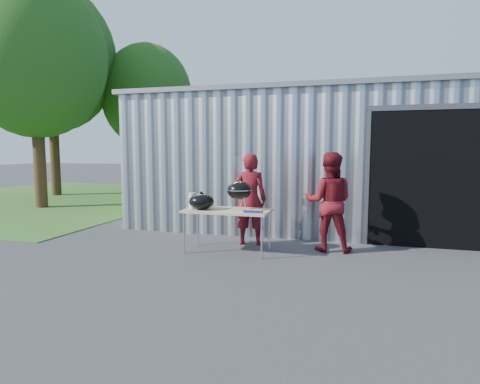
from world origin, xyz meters
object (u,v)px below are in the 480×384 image
(kettle_grill, at_px, (239,186))
(person_cook, at_px, (250,199))
(folding_table, at_px, (227,212))
(person_bystander, at_px, (329,202))

(kettle_grill, bearing_deg, person_cook, 85.71)
(folding_table, relative_size, person_cook, 0.87)
(person_cook, relative_size, person_bystander, 0.99)
(folding_table, xyz_separation_m, person_cook, (0.24, 0.64, 0.15))
(folding_table, height_order, person_cook, person_cook)
(folding_table, bearing_deg, person_cook, 69.19)
(kettle_grill, height_order, person_bystander, person_bystander)
(kettle_grill, bearing_deg, person_bystander, 18.69)
(person_bystander, bearing_deg, person_cook, -4.87)
(person_cook, bearing_deg, kettle_grill, 78.66)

